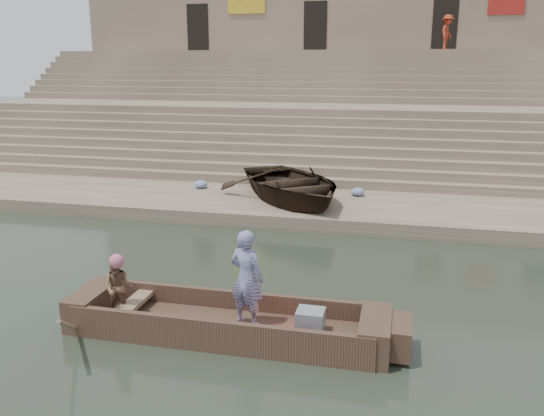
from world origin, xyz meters
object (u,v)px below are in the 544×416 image
(main_rowboat, at_px, (226,329))
(rowing_man, at_px, (118,287))
(standing_man, at_px, (247,278))
(beached_rowboat, at_px, (291,184))
(television, at_px, (310,321))
(pedestrian, at_px, (447,32))

(main_rowboat, distance_m, rowing_man, 2.04)
(main_rowboat, relative_size, standing_man, 2.94)
(main_rowboat, bearing_deg, beached_rowboat, 93.56)
(standing_man, bearing_deg, beached_rowboat, -67.64)
(rowing_man, bearing_deg, main_rowboat, -10.61)
(main_rowboat, xyz_separation_m, television, (1.47, 0.00, 0.31))
(main_rowboat, height_order, beached_rowboat, beached_rowboat)
(rowing_man, bearing_deg, standing_man, -10.14)
(television, bearing_deg, pedestrian, 81.80)
(standing_man, xyz_separation_m, rowing_man, (-2.29, -0.21, -0.30))
(television, xyz_separation_m, pedestrian, (3.16, 21.92, 5.62))
(standing_man, bearing_deg, pedestrian, -84.79)
(beached_rowboat, height_order, pedestrian, pedestrian)
(television, distance_m, pedestrian, 22.85)
(television, relative_size, pedestrian, 0.27)
(pedestrian, bearing_deg, standing_man, -170.91)
(pedestrian, bearing_deg, beached_rowboat, 179.36)
(standing_man, xyz_separation_m, pedestrian, (4.26, 21.87, 4.97))
(rowing_man, distance_m, beached_rowboat, 8.61)
(beached_rowboat, relative_size, pedestrian, 3.00)
(standing_man, height_order, rowing_man, standing_man)
(rowing_man, bearing_deg, beached_rowboat, 65.15)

